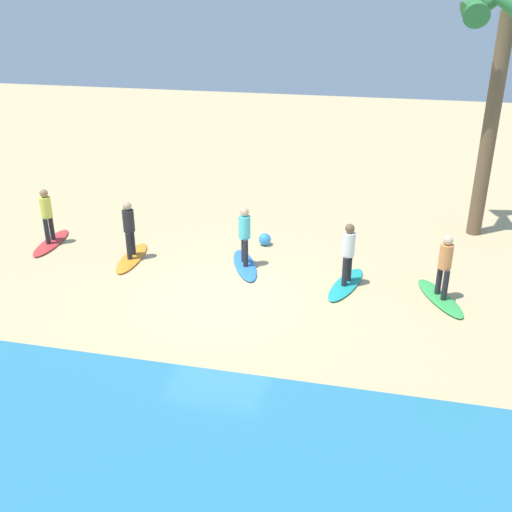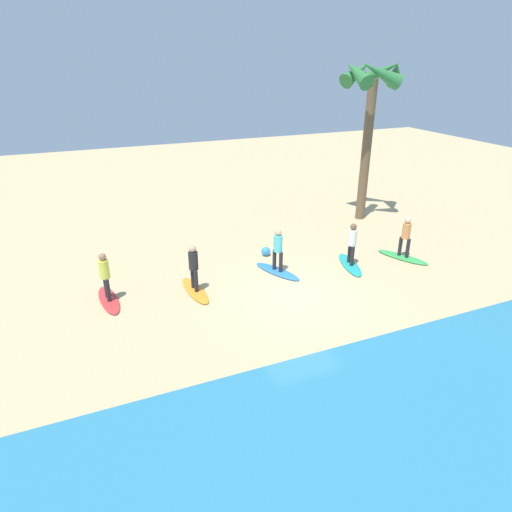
% 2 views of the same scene
% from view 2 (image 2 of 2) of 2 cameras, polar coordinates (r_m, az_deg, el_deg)
% --- Properties ---
extents(ground_plane, '(60.00, 60.00, 0.00)m').
position_cam_2_polar(ground_plane, '(15.16, 5.30, -5.27)').
color(ground_plane, tan).
extents(surfboard_green, '(1.39, 2.14, 0.09)m').
position_cam_2_polar(surfboard_green, '(18.86, 18.22, -0.14)').
color(surfboard_green, green).
rests_on(surfboard_green, ground).
extents(surfer_green, '(0.32, 0.43, 1.64)m').
position_cam_2_polar(surfer_green, '(18.49, 18.62, 2.66)').
color(surfer_green, '#232328').
rests_on(surfer_green, surfboard_green).
extents(surfboard_teal, '(1.08, 2.17, 0.09)m').
position_cam_2_polar(surfboard_teal, '(17.65, 11.91, -1.08)').
color(surfboard_teal, teal).
rests_on(surfboard_teal, ground).
extents(surfer_teal, '(0.32, 0.45, 1.64)m').
position_cam_2_polar(surfer_teal, '(17.26, 12.19, 1.89)').
color(surfer_teal, '#232328').
rests_on(surfer_teal, surfboard_teal).
extents(surfboard_blue, '(1.33, 2.15, 0.09)m').
position_cam_2_polar(surfboard_blue, '(16.76, 2.75, -1.97)').
color(surfboard_blue, blue).
rests_on(surfboard_blue, ground).
extents(surfer_blue, '(0.32, 0.44, 1.64)m').
position_cam_2_polar(surfer_blue, '(16.35, 2.82, 1.15)').
color(surfer_blue, '#232328').
rests_on(surfer_blue, surfboard_blue).
extents(surfboard_orange, '(0.73, 2.14, 0.09)m').
position_cam_2_polar(surfboard_orange, '(15.56, -7.78, -4.38)').
color(surfboard_orange, orange).
rests_on(surfboard_orange, ground).
extents(surfer_orange, '(0.32, 0.46, 1.64)m').
position_cam_2_polar(surfer_orange, '(15.11, -7.99, -1.08)').
color(surfer_orange, '#232328').
rests_on(surfer_orange, surfboard_orange).
extents(surfboard_red, '(0.74, 2.14, 0.09)m').
position_cam_2_polar(surfboard_red, '(15.63, -18.29, -5.34)').
color(surfboard_red, red).
rests_on(surfboard_red, ground).
extents(surfer_red, '(0.32, 0.46, 1.64)m').
position_cam_2_polar(surfer_red, '(15.19, -18.78, -2.08)').
color(surfer_red, '#232328').
rests_on(surfer_red, surfboard_red).
extents(palm_tree, '(2.88, 3.03, 7.46)m').
position_cam_2_polar(palm_tree, '(21.86, 14.64, 19.71)').
color(palm_tree, brown).
rests_on(palm_tree, ground).
extents(beach_ball, '(0.37, 0.37, 0.37)m').
position_cam_2_polar(beach_ball, '(18.10, 1.26, 0.60)').
color(beach_ball, '#338CE5').
rests_on(beach_ball, ground).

